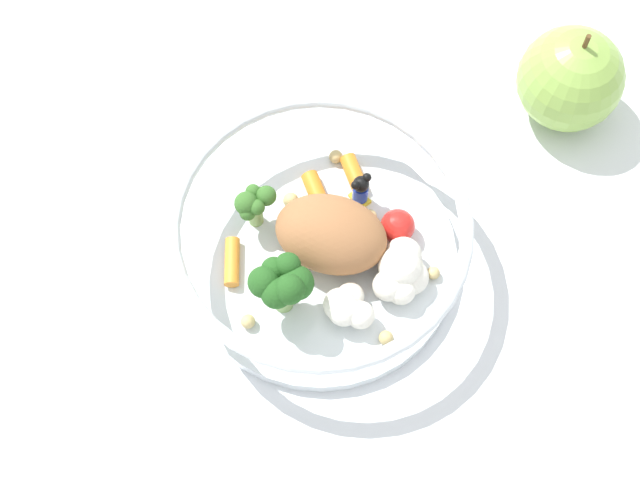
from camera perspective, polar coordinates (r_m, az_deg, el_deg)
ground_plane at (r=0.66m, az=-0.28°, el=0.05°), size 2.40×2.40×0.00m
food_container at (r=0.62m, az=0.48°, el=-0.36°), size 0.20×0.20×0.07m
loose_apple at (r=0.71m, az=15.43°, el=9.72°), size 0.08×0.08×0.09m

